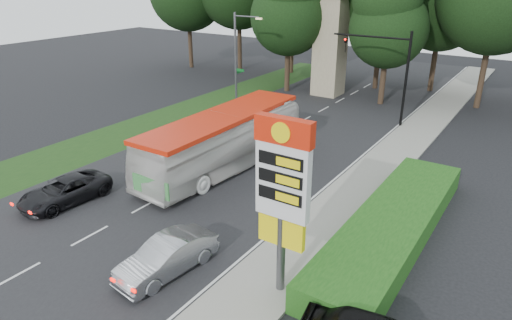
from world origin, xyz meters
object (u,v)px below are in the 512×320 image
Objects in this scene: traffic_signal_mast at (390,64)px; streetlight_signs at (238,55)px; suv_charcoal at (65,191)px; gas_station_pylon at (283,185)px; transit_bus at (224,142)px; monument at (331,41)px; sedan_silver at (167,257)px.

traffic_signal_mast is 12.83m from streetlight_signs.
streetlight_signs is 1.70× the size of suv_charcoal.
transit_bus is (-8.70, 8.02, -2.73)m from gas_station_pylon.
gas_station_pylon reaches higher than transit_bus.
gas_station_pylon is 12.14m from transit_bus.
sedan_silver is (6.85, -29.49, -4.38)m from monument.
transit_bus is 9.15m from suv_charcoal.
gas_station_pylon is at bearing 4.36° from suv_charcoal.
sedan_silver is at bearing -76.93° from monument.
sedan_silver reaches higher than suv_charcoal.
gas_station_pylon is 5.92m from sedan_silver.
gas_station_pylon reaches higher than sedan_silver.
streetlight_signs is at bearing 126.14° from transit_bus.
gas_station_pylon is at bearing -38.48° from transit_bus.
monument is 2.28× the size of sedan_silver.
gas_station_pylon is 0.55× the size of transit_bus.
traffic_signal_mast reaches higher than suv_charcoal.
traffic_signal_mast is at bearing 95.04° from sedan_silver.
suv_charcoal is (-12.98, -0.01, -3.79)m from gas_station_pylon.
monument is 30.59m from sedan_silver.
gas_station_pylon is 0.95× the size of traffic_signal_mast.
streetlight_signs is 1.82× the size of sedan_silver.
sedan_silver is (11.84, -21.50, -3.71)m from streetlight_signs.
gas_station_pylon is at bearing 25.94° from sedan_silver.
transit_bus is (-5.18, -13.99, -2.95)m from traffic_signal_mast.
transit_bus is at bearing 66.28° from suv_charcoal.
suv_charcoal is (-1.78, -28.01, -4.45)m from monument.
traffic_signal_mast is 23.84m from sedan_silver.
streetlight_signs is 14.40m from transit_bus.
streetlight_signs reaches higher than sedan_silver.
streetlight_signs is at bearing -171.08° from traffic_signal_mast.
transit_bus is at bearing -58.04° from streetlight_signs.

